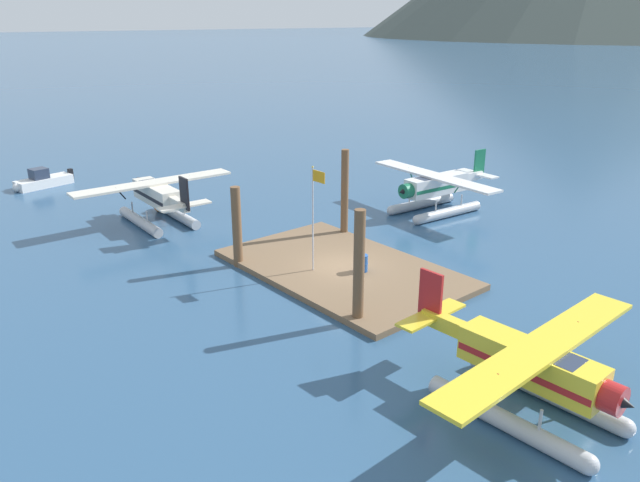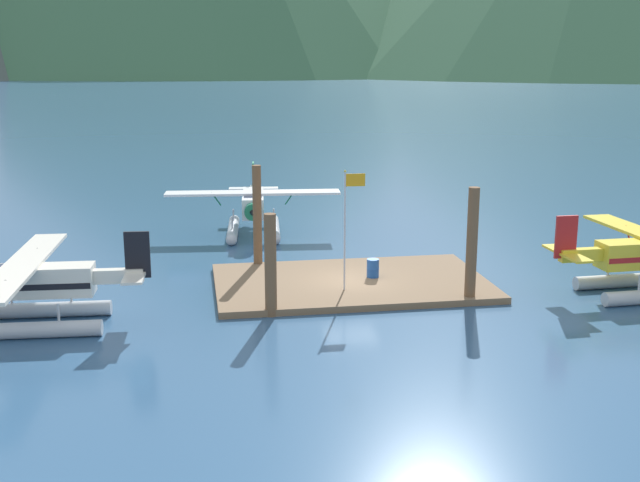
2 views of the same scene
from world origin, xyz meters
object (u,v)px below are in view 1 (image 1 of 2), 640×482
object	(u,v)px
mooring_buoy	(160,205)
seaplane_yellow_stbd_aft	(530,373)
seaplane_cream_port_aft	(157,199)
seaplane_white_bow_left	(436,190)
fuel_drum	(362,263)
flagpole	(315,207)
boat_white_open_sw	(42,181)

from	to	relation	value
mooring_buoy	seaplane_yellow_stbd_aft	bearing A→B (deg)	-2.11
mooring_buoy	seaplane_cream_port_aft	distance (m)	2.68
seaplane_cream_port_aft	seaplane_white_bow_left	bearing A→B (deg)	56.79
fuel_drum	seaplane_white_bow_left	size ratio (longest dim) A/B	0.08
fuel_drum	seaplane_cream_port_aft	world-z (taller)	seaplane_cream_port_aft
flagpole	fuel_drum	world-z (taller)	flagpole
flagpole	seaplane_white_bow_left	size ratio (longest dim) A/B	0.52
fuel_drum	boat_white_open_sw	xyz separation A→B (m)	(-28.96, -6.86, -0.25)
flagpole	mooring_buoy	bearing A→B (deg)	-176.34
seaplane_white_bow_left	boat_white_open_sw	size ratio (longest dim) A/B	2.16
flagpole	fuel_drum	distance (m)	3.84
mooring_buoy	seaplane_cream_port_aft	world-z (taller)	seaplane_cream_port_aft
flagpole	fuel_drum	bearing A→B (deg)	48.31
seaplane_white_bow_left	boat_white_open_sw	xyz separation A→B (m)	(-24.19, -18.25, -1.09)
flagpole	seaplane_white_bow_left	xyz separation A→B (m)	(-3.16, 13.19, -2.15)
seaplane_cream_port_aft	flagpole	bearing A→B (deg)	9.23
fuel_drum	seaplane_yellow_stbd_aft	bearing A→B (deg)	-17.92
seaplane_white_bow_left	seaplane_cream_port_aft	xyz separation A→B (m)	(-10.04, -15.34, 0.00)
mooring_buoy	seaplane_white_bow_left	world-z (taller)	seaplane_white_bow_left
fuel_drum	seaplane_cream_port_aft	size ratio (longest dim) A/B	0.08
flagpole	seaplane_yellow_stbd_aft	size ratio (longest dim) A/B	0.52
mooring_buoy	seaplane_white_bow_left	bearing A→B (deg)	49.33
fuel_drum	seaplane_yellow_stbd_aft	distance (m)	12.53
mooring_buoy	fuel_drum	bearing A→B (deg)	9.33
mooring_buoy	seaplane_white_bow_left	distance (m)	18.72
seaplane_cream_port_aft	fuel_drum	bearing A→B (deg)	14.93
flagpole	seaplane_yellow_stbd_aft	distance (m)	13.82
flagpole	seaplane_yellow_stbd_aft	bearing A→B (deg)	-8.61
flagpole	seaplane_cream_port_aft	distance (m)	13.55
seaplane_white_bow_left	seaplane_cream_port_aft	size ratio (longest dim) A/B	1.00
mooring_buoy	seaplane_white_bow_left	size ratio (longest dim) A/B	0.09
mooring_buoy	seaplane_yellow_stbd_aft	world-z (taller)	seaplane_yellow_stbd_aft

